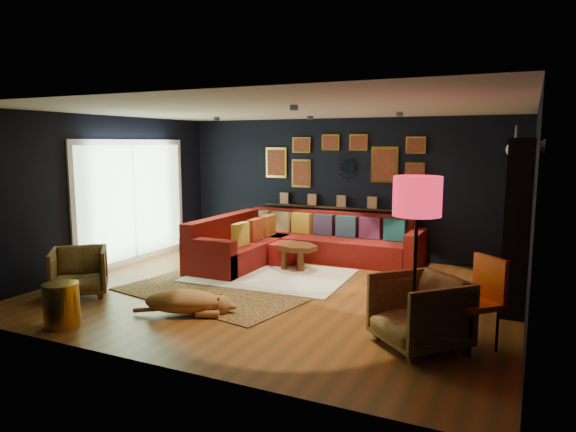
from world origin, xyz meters
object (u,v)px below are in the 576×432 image
at_px(coffee_table, 296,249).
at_px(gold_stool, 61,305).
at_px(sectional, 293,244).
at_px(orange_chair, 480,294).
at_px(dog, 183,297).
at_px(armchair_left, 79,269).
at_px(pouf, 282,253).
at_px(armchair_right, 420,308).
at_px(floor_lamp, 417,203).

xyz_separation_m(coffee_table, gold_stool, (-1.40, -3.61, -0.11)).
relative_size(sectional, coffee_table, 3.42).
xyz_separation_m(orange_chair, dog, (-3.47, -0.49, -0.35)).
distance_m(coffee_table, armchair_left, 3.40).
bearing_deg(gold_stool, orange_chair, 17.57).
relative_size(armchair_left, orange_chair, 0.77).
xyz_separation_m(coffee_table, pouf, (-0.38, 0.24, -0.15)).
height_order(coffee_table, armchair_left, armchair_left).
xyz_separation_m(pouf, armchair_right, (2.92, -2.70, 0.21)).
bearing_deg(gold_stool, sectional, 75.33).
distance_m(coffee_table, pouf, 0.47).
xyz_separation_m(floor_lamp, dog, (-2.83, -0.21, -1.31)).
bearing_deg(sectional, dog, -90.79).
distance_m(sectional, dog, 3.22).
bearing_deg(gold_stool, armchair_left, 128.09).
distance_m(sectional, gold_stool, 4.30).
relative_size(gold_stool, orange_chair, 0.53).
relative_size(coffee_table, armchair_left, 1.33).
height_order(armchair_right, orange_chair, orange_chair).
bearing_deg(orange_chair, coffee_table, -171.48).
distance_m(gold_stool, orange_chair, 4.74).
distance_m(sectional, pouf, 0.33).
height_order(armchair_right, gold_stool, armchair_right).
relative_size(armchair_left, floor_lamp, 0.41).
bearing_deg(armchair_right, dog, -132.33).
relative_size(gold_stool, floor_lamp, 0.28).
distance_m(pouf, armchair_right, 3.98).
bearing_deg(sectional, orange_chair, -38.58).
distance_m(armchair_left, armchair_right, 4.72).
bearing_deg(coffee_table, armchair_right, -44.05).
distance_m(armchair_left, dog, 1.82).
relative_size(pouf, armchair_left, 0.75).
distance_m(pouf, orange_chair, 4.26).
bearing_deg(floor_lamp, armchair_right, 0.00).
height_order(sectional, armchair_right, sectional).
height_order(coffee_table, armchair_right, armchair_right).
bearing_deg(armchair_right, armchair_left, -134.50).
relative_size(orange_chair, dog, 0.74).
height_order(sectional, orange_chair, orange_chair).
height_order(coffee_table, pouf, coffee_table).
xyz_separation_m(sectional, armchair_right, (2.85, -3.01, 0.10)).
distance_m(coffee_table, armchair_right, 3.54).
bearing_deg(orange_chair, dog, -128.44).
bearing_deg(armchair_left, gold_stool, -94.22).
bearing_deg(armchair_right, sectional, 177.00).
relative_size(pouf, armchair_right, 0.66).
bearing_deg(gold_stool, armchair_right, 16.27).
distance_m(orange_chair, dog, 3.52).
xyz_separation_m(coffee_table, orange_chair, (3.11, -2.18, 0.21)).
distance_m(coffee_table, orange_chair, 3.80).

